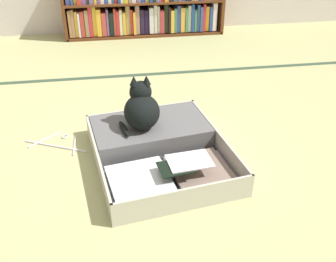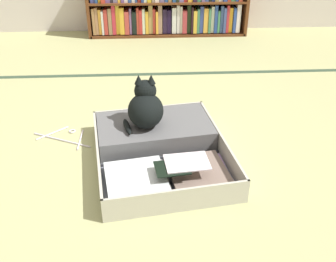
% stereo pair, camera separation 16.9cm
% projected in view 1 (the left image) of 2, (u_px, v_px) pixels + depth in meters
% --- Properties ---
extents(ground_plane, '(10.00, 10.00, 0.00)m').
position_uv_depth(ground_plane, '(136.00, 165.00, 2.05)').
color(ground_plane, tan).
extents(tatami_border, '(4.80, 0.05, 0.00)m').
position_uv_depth(tatami_border, '(123.00, 76.00, 3.06)').
color(tatami_border, '#334733').
rests_on(tatami_border, ground_plane).
extents(bookshelf, '(1.58, 0.27, 0.66)m').
position_uv_depth(bookshelf, '(143.00, 3.00, 3.82)').
color(bookshelf, brown).
rests_on(bookshelf, ground_plane).
extents(open_suitcase, '(0.78, 0.89, 0.13)m').
position_uv_depth(open_suitcase, '(156.00, 146.00, 2.11)').
color(open_suitcase, '#BBB8A6').
rests_on(open_suitcase, ground_plane).
extents(black_cat, '(0.24, 0.23, 0.29)m').
position_uv_depth(black_cat, '(141.00, 108.00, 2.10)').
color(black_cat, black).
rests_on(black_cat, open_suitcase).
extents(clothes_hanger, '(0.36, 0.26, 0.01)m').
position_uv_depth(clothes_hanger, '(59.00, 143.00, 2.23)').
color(clothes_hanger, silver).
rests_on(clothes_hanger, ground_plane).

